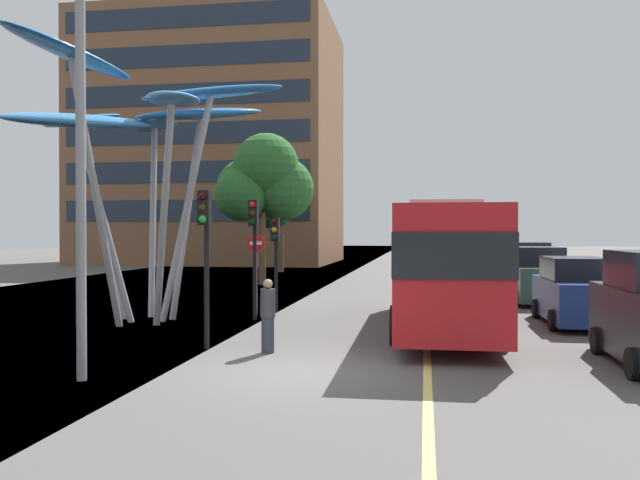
% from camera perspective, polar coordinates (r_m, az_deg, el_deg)
% --- Properties ---
extents(ground, '(120.00, 240.00, 0.10)m').
position_cam_1_polar(ground, '(13.24, -4.41, -11.39)').
color(ground, '#54514F').
extents(red_bus, '(2.84, 11.12, 3.56)m').
position_cam_1_polar(red_bus, '(18.86, 10.70, -1.68)').
color(red_bus, red).
rests_on(red_bus, ground).
extents(leaf_sculpture, '(8.64, 8.98, 7.97)m').
position_cam_1_polar(leaf_sculpture, '(20.75, -15.47, 9.81)').
color(leaf_sculpture, '#9EA0A5').
rests_on(leaf_sculpture, ground).
extents(traffic_light_kerb_near, '(0.28, 0.42, 3.68)m').
position_cam_1_polar(traffic_light_kerb_near, '(15.36, -9.98, 0.48)').
color(traffic_light_kerb_near, black).
rests_on(traffic_light_kerb_near, ground).
extents(traffic_light_kerb_far, '(0.28, 0.42, 3.71)m').
position_cam_1_polar(traffic_light_kerb_far, '(20.22, -5.78, 0.58)').
color(traffic_light_kerb_far, black).
rests_on(traffic_light_kerb_far, ground).
extents(traffic_light_island_mid, '(0.28, 0.42, 3.21)m').
position_cam_1_polar(traffic_light_island_mid, '(22.15, -3.92, -0.32)').
color(traffic_light_island_mid, black).
rests_on(traffic_light_island_mid, ground).
extents(car_parked_mid, '(1.91, 4.45, 1.99)m').
position_cam_1_polar(car_parked_mid, '(20.64, 21.28, -4.31)').
color(car_parked_mid, navy).
rests_on(car_parked_mid, ground).
extents(car_parked_far, '(2.04, 4.48, 2.16)m').
position_cam_1_polar(car_parked_far, '(26.42, 18.36, -3.05)').
color(car_parked_far, '#2D5138').
rests_on(car_parked_far, ground).
extents(car_side_street, '(2.04, 3.89, 2.26)m').
position_cam_1_polar(car_side_street, '(31.95, 17.66, -2.35)').
color(car_side_street, navy).
rests_on(car_side_street, ground).
extents(car_far_side, '(2.04, 4.40, 2.08)m').
position_cam_1_polar(car_far_side, '(38.39, 15.37, -1.96)').
color(car_far_side, '#2D5138').
rests_on(car_far_side, ground).
extents(street_lamp, '(1.67, 0.44, 7.34)m').
position_cam_1_polar(street_lamp, '(12.71, -18.60, 9.63)').
color(street_lamp, gray).
rests_on(street_lamp, ground).
extents(tree_pavement_near, '(5.18, 4.18, 7.89)m').
position_cam_1_polar(tree_pavement_near, '(34.58, -5.05, 4.99)').
color(tree_pavement_near, brown).
rests_on(tree_pavement_near, ground).
extents(tree_pavement_far, '(3.96, 5.19, 7.09)m').
position_cam_1_polar(tree_pavement_far, '(45.08, -4.16, 3.62)').
color(tree_pavement_far, brown).
rests_on(tree_pavement_far, ground).
extents(pedestrian, '(0.34, 0.34, 1.66)m').
position_cam_1_polar(pedestrian, '(14.87, -4.57, -6.61)').
color(pedestrian, '#2D3342').
rests_on(pedestrian, ground).
extents(no_entry_sign, '(0.60, 0.12, 2.66)m').
position_cam_1_polar(no_entry_sign, '(21.59, -5.59, -1.85)').
color(no_entry_sign, gray).
rests_on(no_entry_sign, ground).
extents(backdrop_building, '(21.48, 15.53, 21.42)m').
position_cam_1_polar(backdrop_building, '(60.68, -9.10, 8.24)').
color(backdrop_building, brown).
rests_on(backdrop_building, ground).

